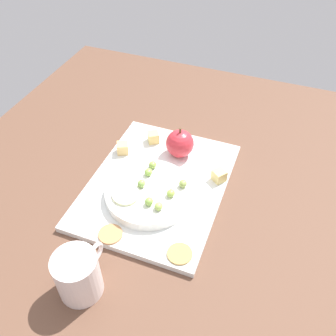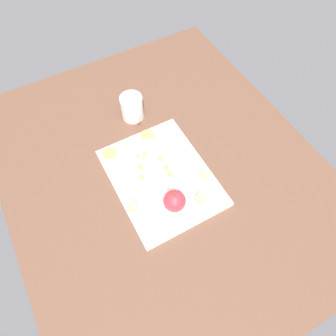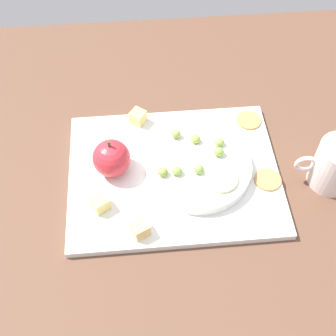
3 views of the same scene
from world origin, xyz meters
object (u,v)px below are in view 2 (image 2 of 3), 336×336
(serving_dish, at_px, (155,164))
(grape_1, at_px, (141,167))
(cheese_cube_1, at_px, (201,198))
(cup, at_px, (132,108))
(grape_3, at_px, (138,156))
(grape_6, at_px, (169,174))
(cheese_cube_0, at_px, (133,207))
(grape_5, at_px, (166,168))
(grape_2, at_px, (145,154))
(platter, at_px, (161,177))
(apple_whole, at_px, (174,201))
(grape_0, at_px, (141,177))
(grape_4, at_px, (160,159))
(cheese_cube_2, at_px, (205,174))
(cracker_0, at_px, (147,135))
(cracker_1, at_px, (109,153))
(apple_slice_0, at_px, (161,149))

(serving_dish, bearing_deg, grape_1, -89.83)
(cheese_cube_1, relative_size, cup, 0.24)
(grape_3, distance_m, grape_6, 0.12)
(cheese_cube_0, height_order, grape_5, grape_5)
(cheese_cube_0, relative_size, grape_1, 1.41)
(grape_2, xyz_separation_m, cup, (-0.19, 0.05, 0.00))
(grape_5, bearing_deg, platter, -79.77)
(apple_whole, xyz_separation_m, grape_0, (-0.12, -0.05, -0.00))
(grape_4, distance_m, grape_5, 0.04)
(cup, bearing_deg, cheese_cube_1, 4.24)
(cheese_cube_2, bearing_deg, grape_3, -134.44)
(serving_dish, xyz_separation_m, grape_6, (0.06, 0.02, 0.02))
(cheese_cube_0, height_order, grape_3, grape_3)
(cracker_0, distance_m, grape_4, 0.13)
(apple_whole, relative_size, grape_4, 3.58)
(platter, relative_size, grape_4, 20.05)
(cheese_cube_0, bearing_deg, grape_0, 137.05)
(cheese_cube_1, xyz_separation_m, cracker_1, (-0.29, -0.17, -0.01))
(cheese_cube_2, height_order, grape_0, grape_0)
(cheese_cube_1, bearing_deg, platter, -154.03)
(grape_3, xyz_separation_m, grape_6, (0.11, 0.05, 0.00))
(grape_0, height_order, grape_1, grape_0)
(grape_1, relative_size, grape_6, 1.00)
(platter, relative_size, grape_5, 20.05)
(cracker_0, height_order, cup, cup)
(grape_0, xyz_separation_m, grape_5, (0.01, 0.08, -0.00))
(apple_whole, bearing_deg, grape_1, -167.43)
(apple_whole, relative_size, cup, 0.61)
(apple_slice_0, height_order, cup, cup)
(grape_6, bearing_deg, grape_1, -135.08)
(cheese_cube_2, xyz_separation_m, cracker_0, (-0.23, -0.08, -0.01))
(platter, bearing_deg, grape_4, 156.09)
(serving_dish, height_order, grape_5, grape_5)
(platter, bearing_deg, cheese_cube_0, -65.19)
(cheese_cube_2, height_order, grape_6, grape_6)
(grape_1, bearing_deg, grape_0, -23.31)
(apple_slice_0, bearing_deg, grape_2, -93.80)
(grape_1, bearing_deg, platter, 47.66)
(cracker_0, distance_m, grape_1, 0.15)
(cheese_cube_0, relative_size, cracker_1, 0.55)
(platter, xyz_separation_m, grape_4, (-0.04, 0.02, 0.04))
(cracker_0, relative_size, cracker_1, 1.00)
(cheese_cube_0, bearing_deg, cracker_0, 144.34)
(apple_slice_0, distance_m, cup, 0.20)
(cracker_1, height_order, grape_4, grape_4)
(grape_2, bearing_deg, grape_0, -33.84)
(grape_6, bearing_deg, grape_2, -162.95)
(grape_1, height_order, grape_5, same)
(grape_0, bearing_deg, cheese_cube_2, 67.21)
(cheese_cube_2, distance_m, grape_5, 0.12)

